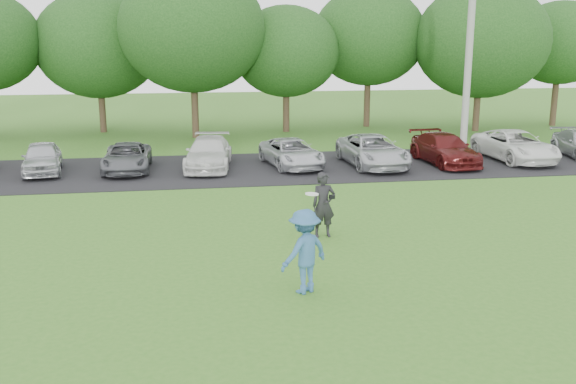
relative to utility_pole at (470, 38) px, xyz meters
The scene contains 7 objects.
ground 15.92m from the utility_pole, 124.91° to the right, with size 100.00×100.00×0.00m, color #346B1E.
parking_lot 10.03m from the utility_pole, behind, with size 32.00×6.50×0.03m, color black.
utility_pole is the anchor object (origin of this frame).
frisbee_player 15.67m from the utility_pole, 125.81° to the right, with size 1.30×1.14×2.07m.
camera_bystander 12.27m from the utility_pole, 131.66° to the right, with size 0.65×0.46×1.71m.
parked_cars 9.92m from the utility_pole, behind, with size 31.15×5.28×1.25m.
tree_row 12.60m from the utility_pole, 124.44° to the left, with size 42.39×9.85×8.64m.
Camera 1 is at (-2.46, -11.99, 5.09)m, focal length 40.00 mm.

